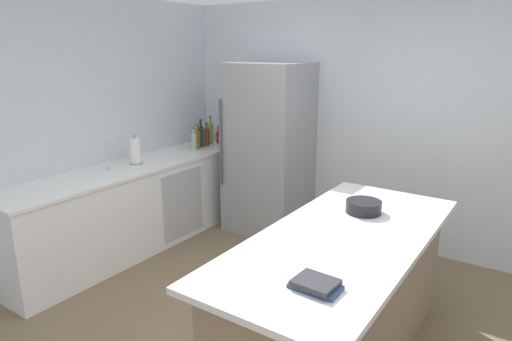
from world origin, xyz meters
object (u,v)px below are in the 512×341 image
at_px(paper_towel_roll, 135,151).
at_px(cookbook_stack, 316,284).
at_px(wine_bottle, 201,136).
at_px(vinegar_bottle, 198,139).
at_px(hot_sauce_bottle, 218,137).
at_px(syrup_bottle, 207,137).
at_px(gin_bottle, 194,141).
at_px(mixing_bowl, 364,207).
at_px(kitchen_island, 340,296).
at_px(sink_faucet, 108,155).
at_px(refrigerator, 268,149).
at_px(olive_oil_bottle, 211,133).

distance_m(paper_towel_roll, cookbook_stack, 2.96).
xyz_separation_m(wine_bottle, cookbook_stack, (2.69, -2.22, -0.11)).
distance_m(vinegar_bottle, cookbook_stack, 3.40).
distance_m(hot_sauce_bottle, vinegar_bottle, 0.39).
relative_size(paper_towel_roll, wine_bottle, 0.92).
distance_m(paper_towel_roll, syrup_bottle, 1.11).
distance_m(gin_bottle, mixing_bowl, 2.59).
bearing_deg(gin_bottle, hot_sauce_bottle, 92.08).
xyz_separation_m(kitchen_island, paper_towel_roll, (-2.55, 0.49, 0.58)).
xyz_separation_m(sink_faucet, wine_bottle, (0.04, 1.34, -0.02)).
height_order(refrigerator, gin_bottle, refrigerator).
bearing_deg(kitchen_island, gin_bottle, 151.90).
xyz_separation_m(gin_bottle, cookbook_stack, (2.64, -2.03, -0.09)).
xyz_separation_m(kitchen_island, mixing_bowl, (-0.05, 0.47, 0.49)).
xyz_separation_m(olive_oil_bottle, vinegar_bottle, (0.05, -0.30, -0.01)).
bearing_deg(olive_oil_bottle, kitchen_island, -33.86).
xyz_separation_m(refrigerator, hot_sauce_bottle, (-0.87, 0.17, 0.02)).
height_order(olive_oil_bottle, vinegar_bottle, olive_oil_bottle).
height_order(kitchen_island, cookbook_stack, cookbook_stack).
xyz_separation_m(paper_towel_roll, vinegar_bottle, (0.05, 0.92, -0.01)).
relative_size(hot_sauce_bottle, olive_oil_bottle, 0.61).
bearing_deg(kitchen_island, olive_oil_bottle, 146.14).
bearing_deg(paper_towel_roll, refrigerator, 51.17).
bearing_deg(refrigerator, wine_bottle, -172.22).
xyz_separation_m(olive_oil_bottle, cookbook_stack, (2.71, -2.42, -0.11)).
relative_size(sink_faucet, wine_bottle, 0.88).
bearing_deg(wine_bottle, cookbook_stack, -39.46).
bearing_deg(mixing_bowl, gin_bottle, 160.70).
bearing_deg(paper_towel_roll, vinegar_bottle, 86.83).
distance_m(refrigerator, sink_faucet, 1.75).
relative_size(refrigerator, cookbook_stack, 7.56).
relative_size(syrup_bottle, mixing_bowl, 1.11).
bearing_deg(syrup_bottle, cookbook_stack, -40.76).
bearing_deg(gin_bottle, kitchen_island, -28.10).
distance_m(hot_sauce_bottle, mixing_bowl, 2.80).
relative_size(hot_sauce_bottle, vinegar_bottle, 0.73).
relative_size(olive_oil_bottle, mixing_bowl, 1.34).
bearing_deg(olive_oil_bottle, refrigerator, -4.72).
xyz_separation_m(paper_towel_roll, wine_bottle, (0.02, 1.02, -0.00)).
relative_size(olive_oil_bottle, wine_bottle, 1.04).
xyz_separation_m(kitchen_island, olive_oil_bottle, (-2.55, 1.71, 0.58)).
bearing_deg(paper_towel_roll, mixing_bowl, -0.43).
relative_size(sink_faucet, cookbook_stack, 1.18).
height_order(wine_bottle, gin_bottle, wine_bottle).
distance_m(kitchen_island, olive_oil_bottle, 3.13).
distance_m(hot_sauce_bottle, syrup_bottle, 0.21).
bearing_deg(refrigerator, paper_towel_roll, -128.83).
relative_size(syrup_bottle, cookbook_stack, 1.14).
xyz_separation_m(olive_oil_bottle, gin_bottle, (0.06, -0.38, -0.02)).
xyz_separation_m(refrigerator, gin_bottle, (-0.85, -0.31, 0.05)).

